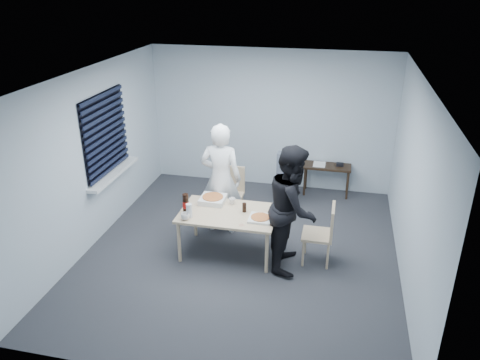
% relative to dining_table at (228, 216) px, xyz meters
% --- Properties ---
extents(room, '(5.00, 5.00, 5.00)m').
position_rel_dining_table_xyz_m(room, '(-2.02, 0.48, 0.83)').
color(room, '#323238').
rests_on(room, ground).
extents(dining_table, '(1.37, 0.87, 0.67)m').
position_rel_dining_table_xyz_m(dining_table, '(0.00, 0.00, 0.00)').
color(dining_table, beige).
rests_on(dining_table, ground).
extents(chair_far, '(0.42, 0.42, 0.89)m').
position_rel_dining_table_xyz_m(chair_far, '(-0.22, 1.08, -0.10)').
color(chair_far, beige).
rests_on(chair_far, ground).
extents(chair_right, '(0.42, 0.42, 0.89)m').
position_rel_dining_table_xyz_m(chair_right, '(1.36, 0.06, -0.10)').
color(chair_right, beige).
rests_on(chair_right, ground).
extents(person_white, '(0.65, 0.42, 1.77)m').
position_rel_dining_table_xyz_m(person_white, '(-0.28, 0.65, 0.28)').
color(person_white, white).
rests_on(person_white, ground).
extents(person_black, '(0.47, 0.86, 1.77)m').
position_rel_dining_table_xyz_m(person_black, '(0.92, -0.07, 0.28)').
color(person_black, black).
rests_on(person_black, ground).
extents(side_table, '(0.85, 0.38, 0.57)m').
position_rel_dining_table_xyz_m(side_table, '(1.29, 2.36, -0.12)').
color(side_table, black).
rests_on(side_table, ground).
extents(stool, '(0.37, 0.37, 0.51)m').
position_rel_dining_table_xyz_m(stool, '(0.60, 1.76, -0.21)').
color(stool, black).
rests_on(stool, ground).
extents(backpack, '(0.33, 0.24, 0.46)m').
position_rel_dining_table_xyz_m(backpack, '(0.60, 1.75, 0.13)').
color(backpack, slate).
rests_on(backpack, stool).
extents(pizza_box_a, '(0.36, 0.36, 0.09)m').
position_rel_dining_table_xyz_m(pizza_box_a, '(-0.31, 0.28, 0.10)').
color(pizza_box_a, silver).
rests_on(pizza_box_a, dining_table).
extents(pizza_box_b, '(0.31, 0.31, 0.04)m').
position_rel_dining_table_xyz_m(pizza_box_b, '(0.48, -0.11, 0.08)').
color(pizza_box_b, silver).
rests_on(pizza_box_b, dining_table).
extents(mug_a, '(0.17, 0.17, 0.10)m').
position_rel_dining_table_xyz_m(mug_a, '(-0.53, -0.33, 0.11)').
color(mug_a, white).
rests_on(mug_a, dining_table).
extents(mug_b, '(0.10, 0.10, 0.09)m').
position_rel_dining_table_xyz_m(mug_b, '(-0.01, 0.27, 0.11)').
color(mug_b, white).
rests_on(mug_b, dining_table).
extents(cola_glass, '(0.08, 0.08, 0.13)m').
position_rel_dining_table_xyz_m(cola_glass, '(0.22, 0.07, 0.13)').
color(cola_glass, black).
rests_on(cola_glass, dining_table).
extents(soda_bottle, '(0.09, 0.09, 0.29)m').
position_rel_dining_table_xyz_m(soda_bottle, '(-0.59, -0.13, 0.20)').
color(soda_bottle, black).
rests_on(soda_bottle, dining_table).
extents(plastic_cups, '(0.11, 0.11, 0.20)m').
position_rel_dining_table_xyz_m(plastic_cups, '(-0.50, -0.25, 0.16)').
color(plastic_cups, silver).
rests_on(plastic_cups, dining_table).
extents(rubber_band, '(0.06, 0.06, 0.00)m').
position_rel_dining_table_xyz_m(rubber_band, '(0.26, -0.32, 0.06)').
color(rubber_band, red).
rests_on(rubber_band, dining_table).
extents(papers, '(0.31, 0.35, 0.00)m').
position_rel_dining_table_xyz_m(papers, '(1.14, 2.38, -0.04)').
color(papers, white).
rests_on(papers, side_table).
extents(black_box, '(0.15, 0.13, 0.06)m').
position_rel_dining_table_xyz_m(black_box, '(1.51, 2.38, -0.01)').
color(black_box, black).
rests_on(black_box, side_table).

